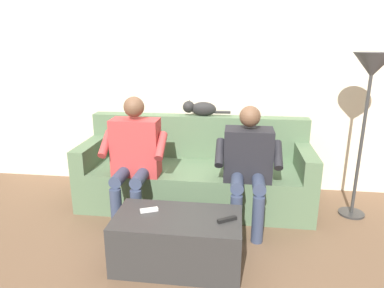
{
  "coord_description": "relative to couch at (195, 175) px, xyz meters",
  "views": [
    {
      "loc": [
        -0.4,
        3.18,
        1.62
      ],
      "look_at": [
        0.0,
        0.13,
        0.7
      ],
      "focal_mm": 32.62,
      "sensor_mm": 36.0,
      "label": 1
    }
  ],
  "objects": [
    {
      "name": "ground_plane",
      "position": [
        0.0,
        0.73,
        -0.29
      ],
      "size": [
        8.0,
        8.0,
        0.0
      ],
      "primitive_type": "plane",
      "color": "brown"
    },
    {
      "name": "back_wall",
      "position": [
        0.0,
        -0.51,
        0.92
      ],
      "size": [
        5.22,
        0.06,
        2.42
      ],
      "primitive_type": "cube",
      "color": "beige",
      "rests_on": "ground"
    },
    {
      "name": "couch",
      "position": [
        0.0,
        0.0,
        0.0
      ],
      "size": [
        2.28,
        0.79,
        0.86
      ],
      "color": "#516B4C",
      "rests_on": "ground"
    },
    {
      "name": "coffee_table",
      "position": [
        0.0,
        1.08,
        -0.1
      ],
      "size": [
        0.93,
        0.5,
        0.39
      ],
      "color": "#2D2D2D",
      "rests_on": "ground"
    },
    {
      "name": "person_left_seated",
      "position": [
        -0.51,
        0.38,
        0.31
      ],
      "size": [
        0.58,
        0.57,
        1.08
      ],
      "color": "black",
      "rests_on": "ground"
    },
    {
      "name": "person_right_seated",
      "position": [
        0.51,
        0.4,
        0.34
      ],
      "size": [
        0.59,
        0.52,
        1.14
      ],
      "color": "#B23838",
      "rests_on": "ground"
    },
    {
      "name": "cat_on_backrest",
      "position": [
        -0.01,
        -0.26,
        0.65
      ],
      "size": [
        0.5,
        0.12,
        0.16
      ],
      "color": "black",
      "rests_on": "couch"
    },
    {
      "name": "remote_black",
      "position": [
        -0.36,
        1.09,
        0.11
      ],
      "size": [
        0.14,
        0.1,
        0.03
      ],
      "primitive_type": "cube",
      "rotation": [
        0.0,
        0.0,
        3.71
      ],
      "color": "black",
      "rests_on": "coffee_table"
    },
    {
      "name": "remote_white",
      "position": [
        0.23,
        1.02,
        0.11
      ],
      "size": [
        0.14,
        0.09,
        0.02
      ],
      "primitive_type": "cube",
      "rotation": [
        0.0,
        0.0,
        3.57
      ],
      "color": "white",
      "rests_on": "coffee_table"
    },
    {
      "name": "floor_lamp",
      "position": [
        -1.54,
        0.09,
        1.03
      ],
      "size": [
        0.34,
        0.34,
        1.53
      ],
      "color": "#2D2D2D",
      "rests_on": "ground"
    }
  ]
}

